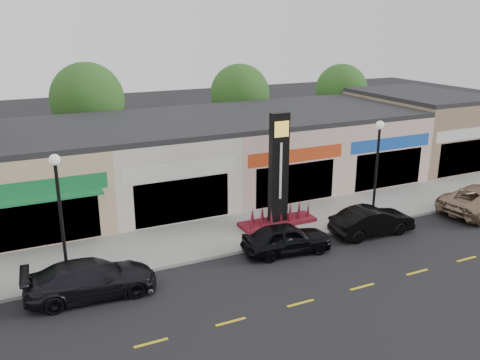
{
  "coord_description": "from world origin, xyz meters",
  "views": [
    {
      "loc": [
        -9.62,
        -17.78,
        10.57
      ],
      "look_at": [
        0.69,
        4.0,
        2.98
      ],
      "focal_mm": 38.0,
      "sensor_mm": 36.0,
      "label": 1
    }
  ],
  "objects": [
    {
      "name": "car_black_conv",
      "position": [
        6.88,
        1.2,
        0.73
      ],
      "size": [
        1.69,
        4.48,
        1.46
      ],
      "primitive_type": "imported",
      "rotation": [
        0.0,
        0.0,
        1.54
      ],
      "color": "black",
      "rests_on": "ground"
    },
    {
      "name": "lamp_west_near",
      "position": [
        -8.0,
        2.5,
        3.48
      ],
      "size": [
        0.44,
        0.44,
        5.47
      ],
      "color": "black",
      "rests_on": "sidewalk"
    },
    {
      "name": "lamp_east_near",
      "position": [
        8.0,
        2.5,
        3.48
      ],
      "size": [
        0.44,
        0.44,
        5.47
      ],
      "color": "black",
      "rests_on": "sidewalk"
    },
    {
      "name": "curb",
      "position": [
        0.0,
        2.1,
        0.07
      ],
      "size": [
        52.0,
        0.2,
        0.15
      ],
      "primitive_type": "cube",
      "color": "gray",
      "rests_on": "ground"
    },
    {
      "name": "shop_pink_w",
      "position": [
        5.5,
        11.47,
        2.4
      ],
      "size": [
        7.0,
        10.01,
        4.8
      ],
      "color": "beige",
      "rests_on": "ground"
    },
    {
      "name": "car_black_sedan",
      "position": [
        1.8,
        1.2,
        0.73
      ],
      "size": [
        2.17,
        4.43,
        1.45
      ],
      "primitive_type": "imported",
      "rotation": [
        0.0,
        0.0,
        1.46
      ],
      "color": "black",
      "rests_on": "ground"
    },
    {
      "name": "car_dark_sedan",
      "position": [
        -7.26,
        1.09,
        0.74
      ],
      "size": [
        2.41,
        5.25,
        1.49
      ],
      "primitive_type": "imported",
      "rotation": [
        0.0,
        0.0,
        1.51
      ],
      "color": "black",
      "rests_on": "ground"
    },
    {
      "name": "tree_rear_west",
      "position": [
        -4.0,
        19.5,
        5.22
      ],
      "size": [
        5.2,
        5.2,
        7.83
      ],
      "color": "#382619",
      "rests_on": "ground"
    },
    {
      "name": "tree_rear_east",
      "position": [
        18.0,
        19.5,
        4.63
      ],
      "size": [
        4.6,
        4.6,
        6.94
      ],
      "color": "#382619",
      "rests_on": "ground"
    },
    {
      "name": "tree_rear_mid",
      "position": [
        8.0,
        19.5,
        4.88
      ],
      "size": [
        4.8,
        4.8,
        7.29
      ],
      "color": "#382619",
      "rests_on": "ground"
    },
    {
      "name": "shop_cream",
      "position": [
        -1.5,
        11.47,
        2.4
      ],
      "size": [
        7.0,
        10.01,
        4.8
      ],
      "color": "silver",
      "rests_on": "ground"
    },
    {
      "name": "sidewalk",
      "position": [
        0.0,
        4.35,
        0.07
      ],
      "size": [
        52.0,
        4.3,
        0.15
      ],
      "primitive_type": "cube",
      "color": "gray",
      "rests_on": "ground"
    },
    {
      "name": "ground",
      "position": [
        0.0,
        0.0,
        0.0
      ],
      "size": [
        120.0,
        120.0,
        0.0
      ],
      "primitive_type": "plane",
      "color": "black",
      "rests_on": "ground"
    },
    {
      "name": "shop_tan",
      "position": [
        19.5,
        11.48,
        2.65
      ],
      "size": [
        7.0,
        10.01,
        5.3
      ],
      "color": "#84604C",
      "rests_on": "ground"
    },
    {
      "name": "pylon_sign",
      "position": [
        3.0,
        4.2,
        2.27
      ],
      "size": [
        4.2,
        1.3,
        6.0
      ],
      "color": "#560E15",
      "rests_on": "sidewalk"
    },
    {
      "name": "shop_beige",
      "position": [
        -8.5,
        11.46,
        2.4
      ],
      "size": [
        7.0,
        10.85,
        4.8
      ],
      "color": "tan",
      "rests_on": "ground"
    },
    {
      "name": "shop_pink_e",
      "position": [
        12.5,
        11.47,
        2.4
      ],
      "size": [
        7.0,
        10.01,
        4.8
      ],
      "color": "beige",
      "rests_on": "ground"
    }
  ]
}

